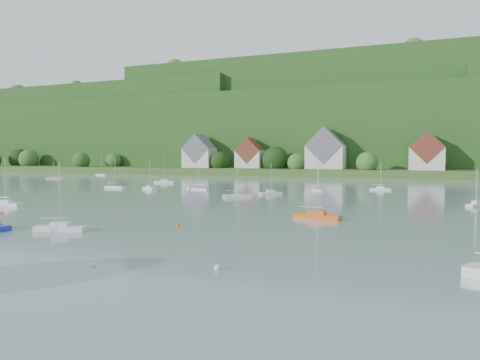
# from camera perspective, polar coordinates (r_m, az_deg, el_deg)

# --- Properties ---
(far_shore_strip) EXTENTS (600.00, 60.00, 3.00)m
(far_shore_strip) POSITION_cam_1_polar(r_m,az_deg,el_deg) (207.32, 10.17, 1.12)
(far_shore_strip) COLOR #2F501E
(far_shore_strip) RESTS_ON ground
(forested_ridge) EXTENTS (620.00, 181.22, 69.89)m
(forested_ridge) POSITION_cam_1_polar(r_m,az_deg,el_deg) (275.13, 13.04, 6.02)
(forested_ridge) COLOR #154115
(forested_ridge) RESTS_ON ground
(village_building_0) EXTENTS (14.00, 10.40, 16.00)m
(village_building_0) POSITION_cam_1_polar(r_m,az_deg,el_deg) (212.58, -5.24, 3.36)
(village_building_0) COLOR beige
(village_building_0) RESTS_ON far_shore_strip
(village_building_1) EXTENTS (12.00, 9.36, 14.00)m
(village_building_1) POSITION_cam_1_polar(r_m,az_deg,el_deg) (204.57, 1.30, 3.17)
(village_building_1) COLOR beige
(village_building_1) RESTS_ON far_shore_strip
(village_building_2) EXTENTS (16.00, 11.44, 18.00)m
(village_building_2) POSITION_cam_1_polar(r_m,az_deg,el_deg) (194.49, 10.96, 3.56)
(village_building_2) COLOR beige
(village_building_2) RESTS_ON far_shore_strip
(village_building_3) EXTENTS (13.00, 10.40, 15.50)m
(village_building_3) POSITION_cam_1_polar(r_m,az_deg,el_deg) (189.47, 22.86, 3.13)
(village_building_3) COLOR beige
(village_building_3) RESTS_ON far_shore_strip
(near_sailboat_3) EXTENTS (6.03, 3.14, 7.83)m
(near_sailboat_3) POSITION_cam_1_polar(r_m,az_deg,el_deg) (54.75, -22.09, -5.68)
(near_sailboat_3) COLOR silver
(near_sailboat_3) RESTS_ON ground
(near_sailboat_5) EXTENTS (6.69, 2.84, 8.75)m
(near_sailboat_5) POSITION_cam_1_polar(r_m,az_deg,el_deg) (61.65, 9.88, -4.50)
(near_sailboat_5) COLOR orange
(near_sailboat_5) RESTS_ON ground
(near_sailboat_6) EXTENTS (6.13, 2.11, 8.14)m
(near_sailboat_6) POSITION_cam_1_polar(r_m,az_deg,el_deg) (85.40, -27.86, -2.72)
(near_sailboat_6) COLOR silver
(near_sailboat_6) RESTS_ON ground
(mooring_buoy_1) EXTENTS (0.42, 0.42, 0.42)m
(mooring_buoy_1) POSITION_cam_1_polar(r_m,az_deg,el_deg) (37.00, -18.35, -10.46)
(mooring_buoy_1) COLOR white
(mooring_buoy_1) RESTS_ON ground
(mooring_buoy_2) EXTENTS (0.42, 0.42, 0.42)m
(mooring_buoy_2) POSITION_cam_1_polar(r_m,az_deg,el_deg) (54.91, -7.95, -5.90)
(mooring_buoy_2) COLOR #F66105
(mooring_buoy_2) RESTS_ON ground
(mooring_buoy_3) EXTENTS (0.45, 0.45, 0.45)m
(mooring_buoy_3) POSITION_cam_1_polar(r_m,az_deg,el_deg) (74.47, -14.45, -3.60)
(mooring_buoy_3) COLOR #F66105
(mooring_buoy_3) RESTS_ON ground
(mooring_buoy_4) EXTENTS (0.49, 0.49, 0.49)m
(mooring_buoy_4) POSITION_cam_1_polar(r_m,az_deg,el_deg) (34.20, -2.96, -11.42)
(mooring_buoy_4) COLOR white
(mooring_buoy_4) RESTS_ON ground
(mooring_buoy_5) EXTENTS (0.46, 0.46, 0.46)m
(mooring_buoy_5) POSITION_cam_1_polar(r_m,az_deg,el_deg) (74.83, -28.34, -3.84)
(mooring_buoy_5) COLOR #F66105
(mooring_buoy_5) RESTS_ON ground
(far_sailboat_cluster) EXTENTS (197.19, 77.16, 8.71)m
(far_sailboat_cluster) POSITION_cam_1_polar(r_m,az_deg,el_deg) (122.42, 6.69, -0.75)
(far_sailboat_cluster) COLOR silver
(far_sailboat_cluster) RESTS_ON ground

